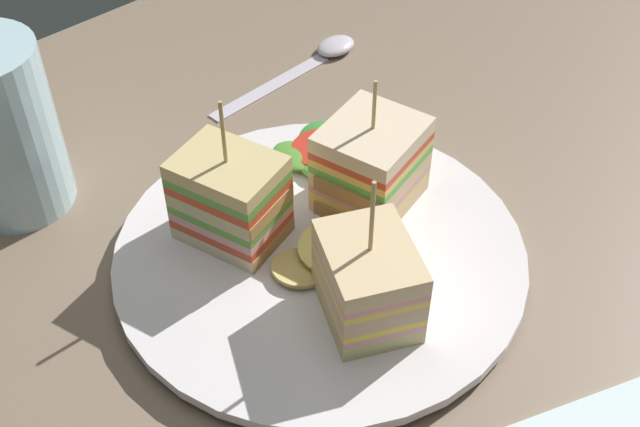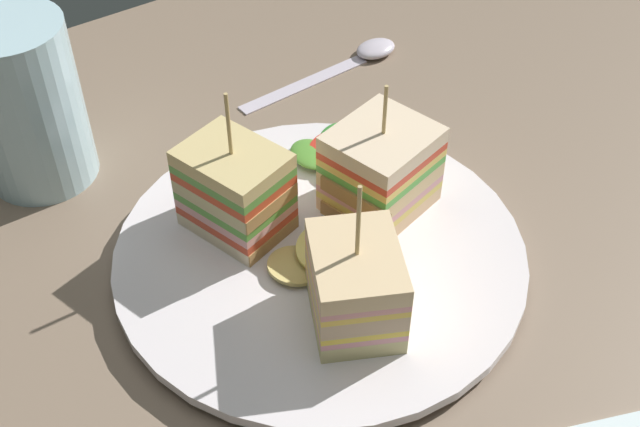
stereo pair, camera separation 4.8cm
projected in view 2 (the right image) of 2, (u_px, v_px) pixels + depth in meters
ground_plane at (320, 273)px, 51.96cm from camera, size 124.50×70.97×1.80cm
plate at (320, 254)px, 50.80cm from camera, size 25.39×25.39×1.30cm
sandwich_wedge_0 at (381, 170)px, 51.40cm from camera, size 7.27×6.77×9.21cm
sandwich_wedge_1 at (235, 191)px, 49.97cm from camera, size 6.17×7.21×10.07cm
sandwich_wedge_2 at (355, 285)px, 44.90cm from camera, size 6.97×7.61×9.85cm
chip_pile at (320, 252)px, 49.19cm from camera, size 6.84×5.05×1.42cm
salad_garnish at (342, 151)px, 56.51cm from camera, size 6.99×7.33×1.30cm
spoon at (356, 58)px, 67.42cm from camera, size 15.20×2.71×1.00cm
drinking_glass at (29, 114)px, 54.23cm from camera, size 7.41×7.41×11.70cm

